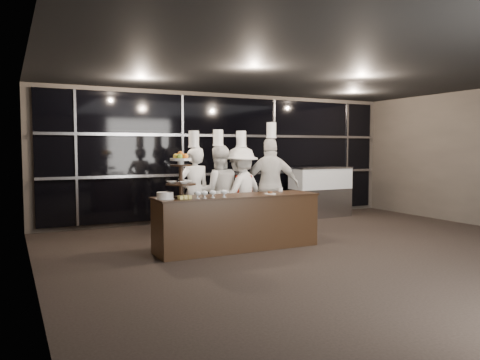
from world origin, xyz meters
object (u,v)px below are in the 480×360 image
display_case (320,189)px  buffet_counter (237,222)px  chef_a (194,192)px  chef_d (271,185)px  layer_cake (165,196)px  display_stand (181,172)px  chef_b (218,191)px  chef_c (241,191)px

display_case → buffet_counter: bearing=-145.3°
chef_a → chef_d: (1.60, -0.10, 0.08)m
layer_cake → chef_d: chef_d is taller
chef_d → display_stand: bearing=-156.1°
chef_a → chef_b: bearing=-1.8°
layer_cake → chef_d: bearing=22.5°
chef_a → chef_b: 0.48m
chef_d → display_case: bearing=32.3°
chef_b → chef_c: bearing=-15.9°
buffet_counter → display_case: size_ratio=1.88×
buffet_counter → chef_a: bearing=108.0°
chef_d → buffet_counter: bearing=-141.3°
display_stand → display_case: 5.14m
chef_c → chef_b: bearing=164.1°
display_case → chef_a: bearing=-161.0°
display_case → layer_cake: bearing=-152.7°
display_stand → chef_d: chef_d is taller
chef_a → chef_b: chef_b is taller
layer_cake → chef_b: (1.41, 1.13, -0.08)m
chef_a → buffet_counter: bearing=-72.0°
chef_c → chef_d: bearing=3.0°
display_stand → display_case: size_ratio=0.49×
chef_a → chef_c: chef_c is taller
display_case → chef_d: chef_d is taller
buffet_counter → display_stand: display_stand is taller
display_stand → display_case: display_stand is taller
display_stand → layer_cake: bearing=-169.9°
display_stand → chef_b: 1.62m
chef_b → buffet_counter: bearing=-96.8°
chef_b → chef_d: (1.11, -0.09, 0.08)m
display_stand → display_case: (4.49, 2.42, -0.65)m
layer_cake → chef_a: size_ratio=0.15×
chef_c → chef_d: 0.69m
chef_a → chef_d: size_ratio=0.92×
buffet_counter → display_stand: 1.33m
display_stand → chef_d: bearing=23.9°
chef_a → chef_c: 0.92m
chef_a → chef_d: 1.60m
display_stand → chef_b: bearing=43.7°
chef_a → chef_c: size_ratio=1.00×
display_case → chef_d: (-2.25, -1.42, 0.28)m
display_case → chef_c: (-2.94, -1.46, 0.19)m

